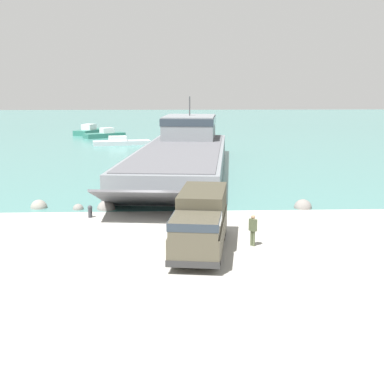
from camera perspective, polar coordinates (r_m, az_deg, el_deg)
ground_plane at (r=32.82m, az=-5.25°, el=-4.27°), size 240.00×240.00×0.00m
water_surface at (r=127.48m, az=-3.19°, el=7.14°), size 240.00×180.00×0.01m
landing_craft at (r=59.31m, az=-0.93°, el=4.45°), size 12.82×41.56×7.59m
military_truck at (r=28.83m, az=0.93°, el=-3.12°), size 3.73×8.51×3.08m
soldier_on_ramp at (r=29.83m, az=6.51°, el=-3.82°), size 0.45×0.50×1.77m
moored_boat_a at (r=103.25m, az=-10.79°, el=6.41°), size 5.59×8.68×1.98m
moored_boat_b at (r=83.52m, az=-7.57°, el=5.32°), size 9.08×4.38×1.36m
moored_boat_c at (r=96.09m, az=-9.28°, el=6.08°), size 7.35×5.92×1.72m
mooring_bollard at (r=36.86m, az=-10.82°, el=-1.99°), size 0.32×0.32×0.84m
shoreline_rock_a at (r=39.18m, az=-9.15°, el=-1.84°), size 1.32×1.32×1.32m
shoreline_rock_b at (r=40.76m, az=-16.01°, el=-1.63°), size 1.21×1.21×1.21m
shoreline_rock_c at (r=39.60m, az=-12.04°, el=-1.81°), size 0.79×0.79×0.79m
shoreline_rock_d at (r=39.93m, az=11.74°, el=-1.69°), size 1.31×1.31×1.31m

